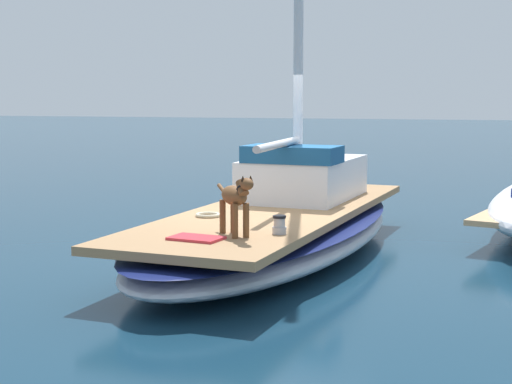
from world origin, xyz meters
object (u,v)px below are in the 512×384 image
(sailboat_main, at_px, (276,232))
(deck_winch, at_px, (279,225))
(dog_brown, at_px, (236,198))
(coiled_rope, at_px, (208,215))
(deck_towel, at_px, (196,238))

(sailboat_main, distance_m, deck_winch, 2.00)
(dog_brown, distance_m, deck_winch, 0.60)
(dog_brown, bearing_deg, coiled_rope, 122.04)
(deck_winch, distance_m, coiled_rope, 1.53)
(coiled_rope, bearing_deg, sailboat_main, 54.59)
(sailboat_main, xyz_separation_m, coiled_rope, (-0.66, -0.93, 0.35))
(coiled_rope, height_order, deck_towel, coiled_rope)
(dog_brown, relative_size, deck_winch, 3.68)
(dog_brown, xyz_separation_m, deck_winch, (0.43, 0.26, -0.32))
(deck_towel, bearing_deg, sailboat_main, 84.22)
(sailboat_main, bearing_deg, coiled_rope, -125.41)
(sailboat_main, bearing_deg, deck_winch, -74.34)
(dog_brown, relative_size, deck_towel, 1.38)
(coiled_rope, xyz_separation_m, deck_towel, (0.41, -1.54, -0.01))
(deck_winch, relative_size, coiled_rope, 0.65)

